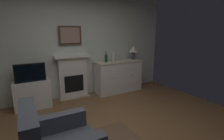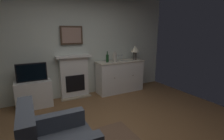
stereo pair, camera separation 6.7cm
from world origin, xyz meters
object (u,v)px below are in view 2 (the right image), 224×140
(fireplace_unit, at_px, (74,77))
(vase_decorative, at_px, (115,57))
(framed_picture, at_px, (72,35))
(wine_glass_left, at_px, (118,57))
(table_lamp, at_px, (135,50))
(sideboard_cabinet, at_px, (120,76))
(tv_cabinet, at_px, (34,94))
(wine_bottle, at_px, (107,58))
(wine_glass_center, at_px, (122,57))
(tv_set, at_px, (32,72))

(fireplace_unit, xyz_separation_m, vase_decorative, (1.06, -0.23, 0.47))
(framed_picture, bearing_deg, wine_glass_left, -10.57)
(vase_decorative, bearing_deg, table_lamp, 4.10)
(sideboard_cabinet, relative_size, vase_decorative, 4.79)
(fireplace_unit, xyz_separation_m, framed_picture, (0.00, 0.05, 1.04))
(sideboard_cabinet, height_order, tv_cabinet, sideboard_cabinet)
(tv_cabinet, bearing_deg, wine_bottle, -0.68)
(fireplace_unit, distance_m, wine_bottle, 0.99)
(table_lamp, bearing_deg, sideboard_cabinet, -180.00)
(sideboard_cabinet, relative_size, table_lamp, 3.37)
(table_lamp, height_order, wine_glass_center, table_lamp)
(vase_decorative, xyz_separation_m, tv_set, (-2.04, 0.04, -0.21))
(fireplace_unit, distance_m, vase_decorative, 1.18)
(sideboard_cabinet, xyz_separation_m, wine_glass_center, (0.04, -0.02, 0.56))
(sideboard_cabinet, xyz_separation_m, tv_cabinet, (-2.23, 0.02, -0.14))
(fireplace_unit, bearing_deg, wine_glass_left, -8.45)
(wine_glass_center, height_order, vase_decorative, vase_decorative)
(fireplace_unit, relative_size, wine_bottle, 3.79)
(vase_decorative, xyz_separation_m, tv_cabinet, (-2.04, 0.06, -0.72))
(wine_glass_center, bearing_deg, tv_cabinet, 179.14)
(framed_picture, bearing_deg, tv_cabinet, -167.99)
(wine_bottle, relative_size, wine_glass_left, 1.76)
(framed_picture, height_order, wine_glass_center, framed_picture)
(tv_set, bearing_deg, framed_picture, 13.31)
(framed_picture, xyz_separation_m, wine_bottle, (0.86, -0.23, -0.60))
(table_lamp, relative_size, wine_glass_left, 2.42)
(sideboard_cabinet, xyz_separation_m, wine_bottle, (-0.40, -0.01, 0.55))
(wine_glass_center, bearing_deg, framed_picture, 169.49)
(framed_picture, xyz_separation_m, sideboard_cabinet, (1.26, -0.22, -1.14))
(sideboard_cabinet, bearing_deg, wine_bottle, -179.02)
(wine_bottle, xyz_separation_m, wine_glass_center, (0.44, -0.01, 0.01))
(table_lamp, distance_m, tv_set, 2.76)
(fireplace_unit, relative_size, tv_set, 1.77)
(wine_glass_center, xyz_separation_m, tv_set, (-2.28, 0.01, -0.19))
(wine_glass_center, relative_size, tv_set, 0.27)
(framed_picture, bearing_deg, fireplace_unit, -90.00)
(fireplace_unit, relative_size, tv_cabinet, 1.47)
(sideboard_cabinet, relative_size, wine_glass_left, 8.16)
(table_lamp, xyz_separation_m, tv_set, (-2.73, -0.01, -0.35))
(wine_bottle, bearing_deg, vase_decorative, -12.34)
(fireplace_unit, relative_size, table_lamp, 2.75)
(framed_picture, distance_m, wine_glass_left, 1.35)
(wine_glass_left, bearing_deg, tv_set, -179.78)
(wine_glass_center, bearing_deg, tv_set, 179.72)
(fireplace_unit, bearing_deg, tv_set, -169.23)
(wine_bottle, height_order, tv_cabinet, wine_bottle)
(sideboard_cabinet, bearing_deg, tv_set, -179.79)
(fireplace_unit, height_order, wine_glass_left, fireplace_unit)
(wine_glass_left, distance_m, wine_glass_center, 0.11)
(sideboard_cabinet, xyz_separation_m, wine_glass_left, (-0.07, 0.00, 0.56))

